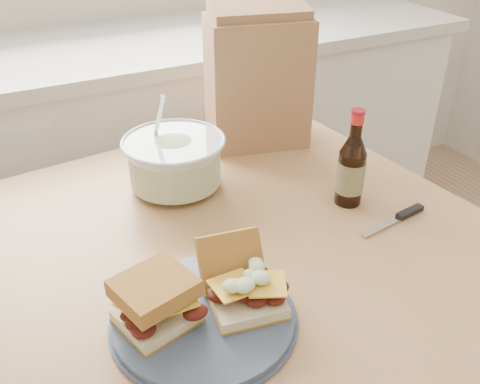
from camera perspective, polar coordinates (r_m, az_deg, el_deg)
name	(u,v)px	position (r m, az deg, el deg)	size (l,w,h in m)	color
cabinet_run	(120,173)	(1.96, -12.72, 1.99)	(2.50, 0.64, 0.94)	white
dining_table	(239,281)	(1.12, -0.15, -9.48)	(1.05, 1.05, 0.80)	tan
plate	(204,318)	(0.86, -3.89, -13.22)	(0.29, 0.29, 0.02)	#3B4960
sandwich_left	(155,301)	(0.83, -9.01, -11.41)	(0.13, 0.12, 0.08)	beige
sandwich_right	(241,282)	(0.86, 0.13, -9.61)	(0.13, 0.17, 0.09)	beige
coleslaw_bowl	(175,164)	(1.18, -6.97, 3.02)	(0.23, 0.23, 0.22)	silver
beer_bottle	(351,169)	(1.13, 11.78, 2.39)	(0.06, 0.06, 0.21)	black
knife	(403,216)	(1.14, 16.97, -2.42)	(0.17, 0.04, 0.01)	silver
paper_bag	(257,82)	(1.35, 1.86, 11.65)	(0.24, 0.16, 0.32)	#A0724D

